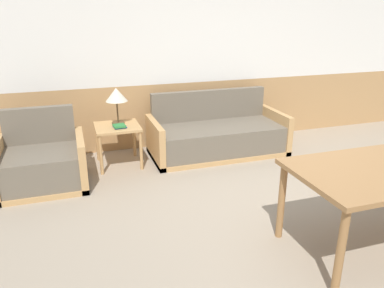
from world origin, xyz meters
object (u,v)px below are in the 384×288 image
at_px(couch, 217,136).
at_px(table_lamp, 116,96).
at_px(side_table, 118,132).
at_px(armchair, 42,165).

relative_size(couch, table_lamp, 4.04).
distance_m(couch, side_table, 1.38).
distance_m(armchair, side_table, 0.99).
bearing_deg(armchair, couch, -1.52).
bearing_deg(couch, table_lamp, 175.78).
distance_m(side_table, table_lamp, 0.46).
height_order(side_table, table_lamp, table_lamp).
xyz_separation_m(side_table, table_lamp, (0.03, 0.10, 0.44)).
relative_size(armchair, table_lamp, 2.08).
relative_size(armchair, side_table, 1.73).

